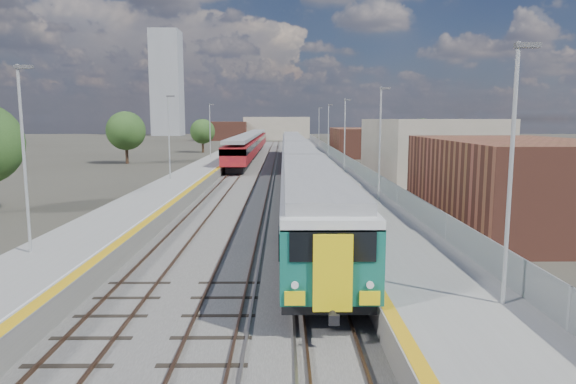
{
  "coord_description": "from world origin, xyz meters",
  "views": [
    {
      "loc": [
        0.14,
        -12.46,
        6.41
      ],
      "look_at": [
        0.39,
        17.07,
        2.2
      ],
      "focal_mm": 32.0,
      "sensor_mm": 36.0,
      "label": 1
    }
  ],
  "objects": [
    {
      "name": "ground",
      "position": [
        0.0,
        50.0,
        0.0
      ],
      "size": [
        320.0,
        320.0,
        0.0
      ],
      "primitive_type": "plane",
      "color": "#47443A",
      "rests_on": "ground"
    },
    {
      "name": "tree_d",
      "position": [
        21.91,
        67.99,
        4.08
      ],
      "size": [
        4.78,
        4.78,
        6.48
      ],
      "color": "#382619",
      "rests_on": "ground"
    },
    {
      "name": "red_train",
      "position": [
        -5.5,
        75.17,
        2.29
      ],
      "size": [
        3.07,
        62.12,
        3.87
      ],
      "color": "black",
      "rests_on": "ground"
    },
    {
      "name": "tree_c",
      "position": [
        -15.4,
        86.48,
        4.04
      ],
      "size": [
        4.74,
        4.74,
        6.42
      ],
      "color": "#382619",
      "rests_on": "ground"
    },
    {
      "name": "ballast_bed",
      "position": [
        -2.25,
        52.5,
        0.03
      ],
      "size": [
        10.5,
        155.0,
        0.06
      ],
      "primitive_type": "cube",
      "color": "#565451",
      "rests_on": "ground"
    },
    {
      "name": "platform_left",
      "position": [
        -9.05,
        52.49,
        0.52
      ],
      "size": [
        4.3,
        155.0,
        8.52
      ],
      "color": "slate",
      "rests_on": "ground"
    },
    {
      "name": "buildings",
      "position": [
        -18.12,
        138.6,
        10.7
      ],
      "size": [
        72.0,
        185.5,
        40.0
      ],
      "color": "brown",
      "rests_on": "ground"
    },
    {
      "name": "platform_right",
      "position": [
        5.28,
        52.49,
        0.54
      ],
      "size": [
        4.7,
        155.0,
        8.52
      ],
      "color": "slate",
      "rests_on": "ground"
    },
    {
      "name": "green_train",
      "position": [
        1.5,
        43.59,
        2.35
      ],
      "size": [
        3.03,
        84.4,
        3.34
      ],
      "color": "black",
      "rests_on": "ground"
    },
    {
      "name": "tree_b",
      "position": [
        -22.48,
        61.63,
        4.72
      ],
      "size": [
        5.54,
        5.54,
        7.5
      ],
      "color": "#382619",
      "rests_on": "ground"
    },
    {
      "name": "tracks",
      "position": [
        -1.65,
        54.18,
        0.11
      ],
      "size": [
        8.96,
        160.0,
        0.17
      ],
      "color": "#4C3323",
      "rests_on": "ground"
    }
  ]
}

